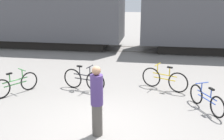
{
  "coord_description": "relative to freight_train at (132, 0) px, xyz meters",
  "views": [
    {
      "loc": [
        1.39,
        -6.24,
        3.58
      ],
      "look_at": [
        0.09,
        1.8,
        1.1
      ],
      "focal_mm": 42.0,
      "sensor_mm": 36.0,
      "label": 1
    }
  ],
  "objects": [
    {
      "name": "rail_far",
      "position": [
        -0.0,
        0.72,
        -3.0
      ],
      "size": [
        67.53,
        0.07,
        0.01
      ],
      "primitive_type": "cube",
      "color": "#4C4238",
      "rests_on": "ground_plane"
    },
    {
      "name": "bicycle_blue",
      "position": [
        3.08,
        -8.48,
        -2.66
      ],
      "size": [
        0.8,
        1.54,
        0.81
      ],
      "color": "black",
      "rests_on": "ground_plane"
    },
    {
      "name": "rail_near",
      "position": [
        -0.0,
        -0.72,
        -3.0
      ],
      "size": [
        67.53,
        0.07,
        0.01
      ],
      "primitive_type": "cube",
      "color": "#4C4238",
      "rests_on": "ground_plane"
    },
    {
      "name": "person_in_purple",
      "position": [
        0.06,
        -10.46,
        -2.07
      ],
      "size": [
        0.31,
        0.31,
        1.85
      ],
      "rotation": [
        0.0,
        0.0,
        1.94
      ],
      "color": "#514C47",
      "rests_on": "ground_plane"
    },
    {
      "name": "bicycle_green",
      "position": [
        -3.41,
        -8.2,
        -2.64
      ],
      "size": [
        0.99,
        1.54,
        0.86
      ],
      "color": "black",
      "rests_on": "ground_plane"
    },
    {
      "name": "ground_plane",
      "position": [
        -0.0,
        -10.08,
        -3.01
      ],
      "size": [
        80.0,
        80.0,
        0.0
      ],
      "primitive_type": "plane",
      "color": "gray"
    },
    {
      "name": "bicycle_black",
      "position": [
        -1.11,
        -7.4,
        -2.61
      ],
      "size": [
        1.68,
        0.54,
        0.95
      ],
      "color": "black",
      "rests_on": "ground_plane"
    },
    {
      "name": "freight_train",
      "position": [
        0.0,
        0.0,
        0.0
      ],
      "size": [
        55.53,
        3.05,
        5.72
      ],
      "color": "black",
      "rests_on": "ground_plane"
    },
    {
      "name": "bicycle_yellow",
      "position": [
        1.84,
        -6.88,
        -2.61
      ],
      "size": [
        1.68,
        0.84,
        0.95
      ],
      "color": "black",
      "rests_on": "ground_plane"
    }
  ]
}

